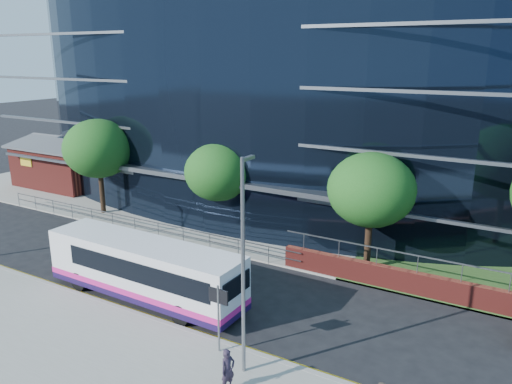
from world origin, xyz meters
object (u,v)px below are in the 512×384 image
Objects in this scene: brick_pavilion at (68,164)px; city_bus at (146,269)px; streetlight_east at (243,262)px; pedestrian at (228,370)px; tree_far_a at (98,149)px; street_sign at (218,305)px; tree_far_b at (218,172)px; tree_far_c at (371,190)px.

brick_pavilion is 0.81× the size of city_bus.
city_bus is at bearing -31.89° from brick_pavilion.
pedestrian is at bearing -85.65° from streetlight_east.
tree_far_a reaches higher than pedestrian.
tree_far_a is 0.87× the size of streetlight_east.
tree_far_a is at bearing 75.73° from pedestrian.
tree_far_b is at bearing 124.08° from street_sign.
street_sign is at bearing -29.65° from brick_pavilion.
tree_far_c reaches higher than brick_pavilion.
tree_far_c is at bearing -8.82° from brick_pavilion.
tree_far_a is 1.07× the size of tree_far_c.
brick_pavilion is 29.46m from tree_far_c.
pedestrian is at bearing -54.81° from tree_far_b.
tree_far_c is at bearing 47.13° from city_bus.
tree_far_a is at bearing 180.00° from tree_far_c.
streetlight_east is at bearing -30.46° from tree_far_a.
tree_far_a is 10.03m from tree_far_b.
streetlight_east is at bearing -29.24° from brick_pavilion.
streetlight_east is (19.00, -11.17, -0.42)m from tree_far_a.
pedestrian is (28.09, -16.89, -1.01)m from brick_pavilion.
pedestrian is at bearing -48.64° from street_sign.
tree_far_b is 3.89× the size of pedestrian.
tree_far_b reaches higher than street_sign.
streetlight_east reaches higher than tree_far_b.
tree_far_c reaches higher than pedestrian.
tree_far_c is at bearing 84.89° from streetlight_east.
tree_far_c is at bearing 76.71° from street_sign.
streetlight_east is at bearing -95.11° from tree_far_c.
city_bus is (-5.62, 2.09, -0.64)m from street_sign.
tree_far_c is 12.13m from city_bus.
city_bus is at bearing 159.58° from street_sign.
street_sign is 0.35× the size of streetlight_east.
tree_far_a is at bearing 149.54° from streetlight_east.
street_sign is 2.80m from streetlight_east.
streetlight_east reaches higher than tree_far_c.
brick_pavilion is at bearing 171.18° from tree_far_c.
brick_pavilion is at bearing 77.70° from pedestrian.
streetlight_east is (1.50, -0.59, 2.29)m from street_sign.
tree_far_b is at bearing 102.65° from city_bus.
street_sign is 0.40× the size of tree_far_a.
brick_pavilion is 3.07× the size of street_sign.
streetlight_east is at bearing -19.79° from city_bus.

